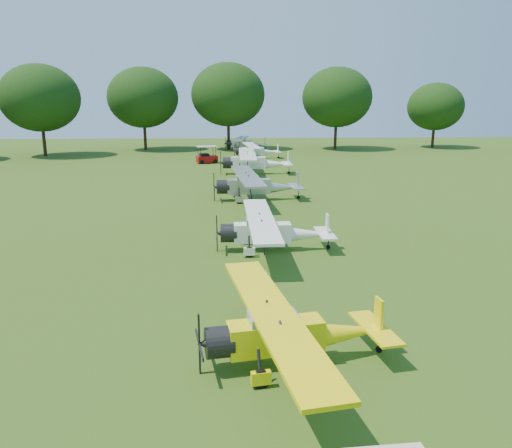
% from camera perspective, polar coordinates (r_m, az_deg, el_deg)
% --- Properties ---
extents(ground, '(160.00, 160.00, 0.00)m').
position_cam_1_polar(ground, '(21.96, 2.01, -5.70)').
color(ground, '#214812').
rests_on(ground, ground).
extents(tree_belt, '(137.36, 130.27, 14.52)m').
position_cam_1_polar(tree_belt, '(21.45, 12.07, 15.38)').
color(tree_belt, black).
rests_on(tree_belt, ground).
extents(aircraft_2, '(5.75, 9.09, 1.79)m').
position_cam_1_polar(aircraft_2, '(14.54, 3.92, -11.97)').
color(aircraft_2, '#FFE80A').
rests_on(aircraft_2, ground).
extents(aircraft_3, '(5.95, 9.45, 1.87)m').
position_cam_1_polar(aircraft_3, '(25.01, 1.73, -0.62)').
color(aircraft_3, white).
rests_on(aircraft_3, ground).
extents(aircraft_4, '(6.81, 10.86, 2.13)m').
position_cam_1_polar(aircraft_4, '(37.74, -0.10, 4.62)').
color(aircraft_4, '#B9B9BD').
rests_on(aircraft_4, ground).
extents(aircraft_5, '(7.38, 11.71, 2.32)m').
position_cam_1_polar(aircraft_5, '(51.31, -0.27, 7.24)').
color(aircraft_5, white).
rests_on(aircraft_5, ground).
extents(aircraft_6, '(6.11, 9.73, 1.91)m').
position_cam_1_polar(aircraft_6, '(65.10, -0.03, 8.47)').
color(aircraft_6, white).
rests_on(aircraft_6, ground).
extents(aircraft_7, '(6.47, 10.26, 2.01)m').
position_cam_1_polar(aircraft_7, '(75.78, -1.31, 9.29)').
color(aircraft_7, '#B9B9BD').
rests_on(aircraft_7, ground).
extents(golf_cart, '(2.70, 2.09, 2.04)m').
position_cam_1_polar(golf_cart, '(60.61, -5.68, 7.57)').
color(golf_cart, '#A30B0C').
rests_on(golf_cart, ground).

